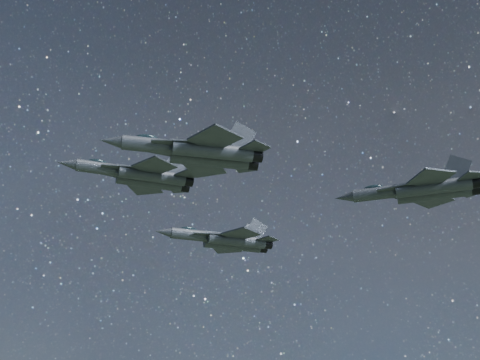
{
  "coord_description": "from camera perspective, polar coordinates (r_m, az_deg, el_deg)",
  "views": [
    {
      "loc": [
        7.08,
        -66.5,
        116.12
      ],
      "look_at": [
        1.55,
        0.26,
        146.58
      ],
      "focal_mm": 42.0,
      "sensor_mm": 36.0,
      "label": 1
    }
  ],
  "objects": [
    {
      "name": "jet_lead",
      "position": [
        68.52,
        -10.12,
        0.46
      ],
      "size": [
        16.41,
        10.76,
        4.22
      ],
      "rotation": [
        0.0,
        0.0,
        0.42
      ],
      "color": "#2F343B"
    },
    {
      "name": "jet_slot",
      "position": [
        75.02,
        17.89,
        -0.97
      ],
      "size": [
        19.07,
        13.0,
        4.79
      ],
      "rotation": [
        0.0,
        0.0,
        -0.24
      ],
      "color": "#2F343B"
    },
    {
      "name": "jet_left",
      "position": [
        92.13,
        -1.5,
        -6.11
      ],
      "size": [
        19.87,
        13.08,
        5.1
      ],
      "rotation": [
        0.0,
        0.0,
        0.41
      ],
      "color": "#2F343B"
    },
    {
      "name": "jet_right",
      "position": [
        61.44,
        -4.26,
        2.88
      ],
      "size": [
        18.35,
        12.36,
        4.63
      ],
      "rotation": [
        0.0,
        0.0,
        0.3
      ],
      "color": "#2F343B"
    }
  ]
}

